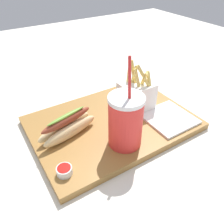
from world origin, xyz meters
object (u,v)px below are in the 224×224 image
Objects in this scene: hot_dog_1 at (68,127)px; napkin_stack at (169,118)px; ketchup_cup_1 at (64,170)px; fries_basket at (136,96)px; ketchup_cup_2 at (151,92)px; soda_cup at (126,121)px.

napkin_stack is at bearing -18.91° from hot_dog_1.
ketchup_cup_1 is 0.27× the size of napkin_stack.
fries_basket reaches higher than napkin_stack.
ketchup_cup_2 is (0.09, 0.03, -0.03)m from fries_basket.
napkin_stack is (0.28, -0.10, -0.02)m from hot_dog_1.
ketchup_cup_1 is at bearing -176.01° from napkin_stack.
fries_basket is 4.69× the size of ketchup_cup_2.
ketchup_cup_1 is at bearing -176.23° from soda_cup.
soda_cup is 0.18m from ketchup_cup_1.
soda_cup is at bearing 3.77° from ketchup_cup_1.
hot_dog_1 is 0.13m from ketchup_cup_1.
fries_basket is 4.36× the size of ketchup_cup_1.
hot_dog_1 is at bearing 62.63° from ketchup_cup_1.
ketchup_cup_1 is (-0.29, -0.12, -0.04)m from fries_basket.
napkin_stack is (-0.04, -0.13, -0.01)m from ketchup_cup_2.
fries_basket is at bearing 0.49° from hot_dog_1.
fries_basket is (0.12, 0.11, -0.02)m from soda_cup.
hot_dog_1 is 1.30× the size of napkin_stack.
ketchup_cup_2 reaches higher than ketchup_cup_1.
hot_dog_1 is 5.28× the size of ketchup_cup_2.
fries_basket is 0.12m from napkin_stack.
hot_dog_1 is 4.90× the size of ketchup_cup_1.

